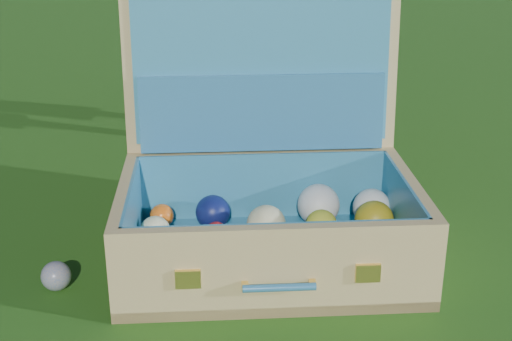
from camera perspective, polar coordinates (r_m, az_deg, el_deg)
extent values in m
plane|color=#215114|center=(1.64, -0.62, -8.36)|extent=(60.00, 60.00, 0.00)
sphere|color=#3F62A4|center=(1.63, -15.71, -8.12)|extent=(0.07, 0.07, 0.07)
cube|color=tan|center=(1.68, 1.03, -7.14)|extent=(0.77, 0.62, 0.02)
cube|color=tan|center=(1.45, 1.76, -8.11)|extent=(0.66, 0.21, 0.20)
cube|color=tan|center=(1.83, 0.50, -1.47)|extent=(0.66, 0.21, 0.20)
cube|color=tan|center=(1.64, -10.37, -4.66)|extent=(0.13, 0.39, 0.20)
cube|color=tan|center=(1.69, 12.13, -3.99)|extent=(0.13, 0.39, 0.20)
cube|color=teal|center=(1.67, 1.04, -6.66)|extent=(0.71, 0.55, 0.01)
cube|color=teal|center=(1.46, 1.71, -7.38)|extent=(0.60, 0.18, 0.18)
cube|color=teal|center=(1.81, 0.54, -1.31)|extent=(0.60, 0.18, 0.18)
cube|color=teal|center=(1.64, -9.85, -4.27)|extent=(0.11, 0.39, 0.18)
cube|color=teal|center=(1.68, 11.64, -3.63)|extent=(0.11, 0.39, 0.18)
cube|color=tan|center=(1.78, 0.41, 8.84)|extent=(0.67, 0.26, 0.45)
cube|color=teal|center=(1.75, 0.46, 8.74)|extent=(0.61, 0.21, 0.40)
cube|color=teal|center=(1.77, 0.50, 4.64)|extent=(0.59, 0.20, 0.19)
cube|color=#F2C659|center=(1.43, -5.47, -8.65)|extent=(0.05, 0.02, 0.04)
cube|color=#F2C659|center=(1.46, 8.95, -8.11)|extent=(0.05, 0.02, 0.04)
cylinder|color=teal|center=(1.43, 1.88, -9.35)|extent=(0.15, 0.05, 0.02)
cube|color=#F2C659|center=(1.43, -0.89, -9.26)|extent=(0.02, 0.02, 0.01)
cube|color=#F2C659|center=(1.44, 4.54, -9.05)|extent=(0.02, 0.02, 0.01)
sphere|color=orange|center=(1.52, -8.26, -8.24)|extent=(0.07, 0.07, 0.07)
sphere|color=gold|center=(1.52, -3.69, -7.90)|extent=(0.08, 0.08, 0.08)
sphere|color=gold|center=(1.53, 1.60, -7.82)|extent=(0.07, 0.07, 0.07)
sphere|color=orange|center=(1.53, 6.26, -8.01)|extent=(0.07, 0.07, 0.07)
sphere|color=silver|center=(1.57, 10.44, -7.59)|extent=(0.06, 0.06, 0.06)
sphere|color=#0F174F|center=(1.61, -7.59, -6.49)|extent=(0.07, 0.07, 0.07)
sphere|color=#AC9216|center=(1.61, -3.29, -6.32)|extent=(0.07, 0.07, 0.07)
sphere|color=gold|center=(1.60, 0.96, -6.23)|extent=(0.08, 0.08, 0.08)
sphere|color=gold|center=(1.61, 5.35, -6.32)|extent=(0.07, 0.07, 0.07)
sphere|color=gold|center=(1.64, 10.09, -6.03)|extent=(0.07, 0.07, 0.07)
sphere|color=#F2E7AB|center=(1.70, -8.07, -4.83)|extent=(0.07, 0.07, 0.07)
sphere|color=#A90E0D|center=(1.70, -3.20, -4.99)|extent=(0.05, 0.05, 0.05)
sphere|color=#F2E7AB|center=(1.69, 0.82, -4.35)|extent=(0.09, 0.09, 0.09)
sphere|color=gold|center=(1.71, 5.25, -4.39)|extent=(0.08, 0.08, 0.08)
sphere|color=#AC9216|center=(1.74, 9.43, -3.92)|extent=(0.09, 0.09, 0.09)
sphere|color=orange|center=(1.79, -7.54, -3.60)|extent=(0.06, 0.06, 0.06)
sphere|color=#0F174F|center=(1.77, -3.47, -3.35)|extent=(0.09, 0.09, 0.09)
sphere|color=#A90E0D|center=(1.77, 0.68, -3.85)|extent=(0.05, 0.05, 0.05)
sphere|color=silver|center=(1.79, 5.02, -2.76)|extent=(0.11, 0.11, 0.11)
sphere|color=silver|center=(1.80, 9.23, -2.92)|extent=(0.09, 0.09, 0.09)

